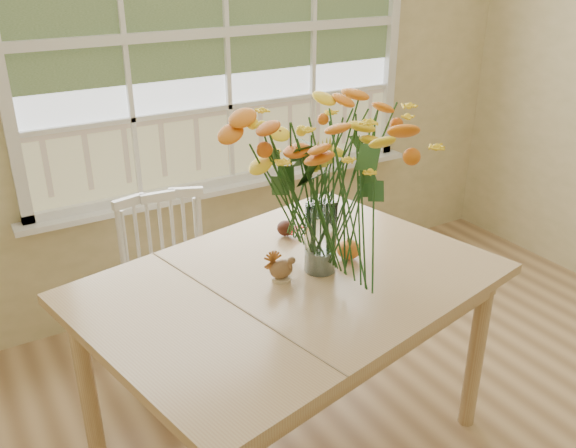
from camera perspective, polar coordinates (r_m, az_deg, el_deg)
wall_back at (r=3.45m, az=-5.91°, el=14.23°), size 4.00×0.02×2.70m
window at (r=3.39m, az=-5.76°, el=17.15°), size 2.42×0.12×1.74m
dining_table at (r=2.37m, az=0.25°, el=-7.07°), size 1.70×1.37×0.81m
windsor_chair at (r=2.97m, az=-10.96°, el=-5.19°), size 0.45×0.43×0.91m
flower_vase at (r=2.22m, az=3.23°, el=5.08°), size 0.58×0.58×0.68m
pumpkin at (r=2.46m, az=5.69°, el=-2.48°), size 0.10×0.10×0.08m
turkey_figurine at (r=2.29m, az=-0.65°, el=-4.24°), size 0.10×0.08×0.11m
dark_gourd at (r=2.64m, az=-0.23°, el=-0.46°), size 0.12×0.07×0.07m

